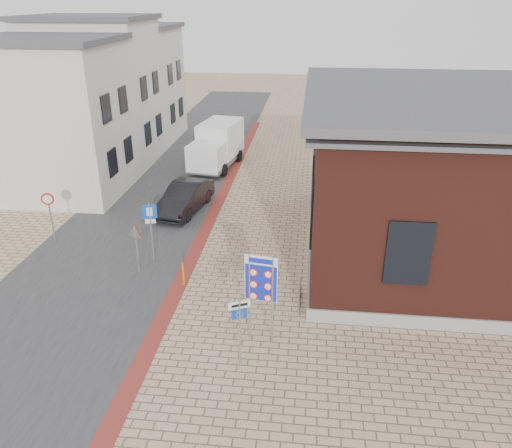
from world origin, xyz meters
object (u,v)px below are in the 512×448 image
at_px(essen_sign, 240,321).
at_px(bollard, 183,274).
at_px(parking_sign, 151,222).
at_px(box_truck, 217,145).
at_px(border_sign, 261,280).
at_px(sedan, 185,197).

bearing_deg(essen_sign, bollard, 98.21).
bearing_deg(parking_sign, bollard, -60.84).
distance_m(box_truck, parking_sign, 12.89).
height_order(box_truck, border_sign, border_sign).
height_order(box_truck, parking_sign, box_truck).
distance_m(sedan, parking_sign, 5.58).
xyz_separation_m(sedan, parking_sign, (-0.02, -5.47, 1.08)).
bearing_deg(parking_sign, border_sign, -59.04).
xyz_separation_m(box_truck, parking_sign, (-0.33, -12.88, 0.38)).
relative_size(sedan, essen_sign, 1.83).
distance_m(essen_sign, bollard, 5.25).
bearing_deg(essen_sign, border_sign, 45.12).
bearing_deg(bollard, essen_sign, -56.93).
distance_m(essen_sign, parking_sign, 7.50).
relative_size(box_truck, border_sign, 1.82).
relative_size(box_truck, essen_sign, 2.29).
relative_size(parking_sign, bollard, 2.71).
distance_m(border_sign, bollard, 4.75).
height_order(sedan, parking_sign, parking_sign).
bearing_deg(essen_sign, sedan, 86.48).
xyz_separation_m(sedan, border_sign, (4.96, -10.15, 1.47)).
height_order(sedan, bollard, sedan).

